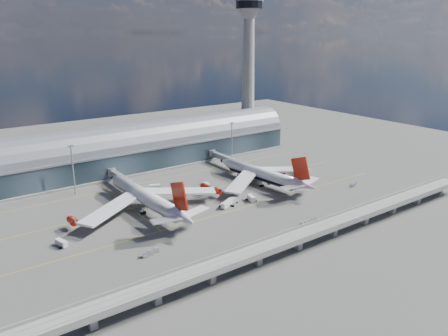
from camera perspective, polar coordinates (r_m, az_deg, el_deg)
ground at (r=209.95m, az=-0.99°, el=-4.86°), size 500.00×500.00×0.00m
taxi_lines at (r=227.26m, az=-4.17°, el=-3.14°), size 200.00×80.12×0.01m
terminal at (r=271.07m, az=-10.44°, el=2.50°), size 200.00×30.00×28.00m
control_tower at (r=313.15m, az=3.19°, el=12.20°), size 19.00×19.00×103.00m
guideway at (r=169.35m, az=9.78°, el=-8.82°), size 220.00×8.50×7.20m
floodlight_mast_left at (r=232.83m, az=-19.13°, el=-0.04°), size 3.00×0.70×25.70m
floodlight_mast_right at (r=276.22m, az=1.03°, el=3.55°), size 3.00×0.70×25.70m
airliner_left at (r=203.44m, az=-9.96°, el=-3.88°), size 71.87×75.48×23.02m
airliner_right at (r=237.01m, az=5.10°, el=-0.85°), size 65.68×68.68×21.78m
jet_bridge_left at (r=240.73m, az=-13.51°, el=-1.11°), size 4.40×28.00×7.25m
jet_bridge_right at (r=270.15m, az=-0.06°, el=1.39°), size 4.40×32.00×7.25m
service_truck_0 at (r=182.17m, az=-20.46°, el=-9.17°), size 3.52×6.40×2.52m
service_truck_1 at (r=211.39m, az=1.17°, el=-4.28°), size 5.18×2.84×2.90m
service_truck_2 at (r=207.23m, az=0.35°, el=-4.73°), size 7.94×5.37×2.81m
service_truck_3 at (r=214.75m, az=3.57°, el=-3.96°), size 3.79×6.25×2.83m
service_truck_4 at (r=231.58m, az=-2.26°, el=-2.33°), size 3.32×5.35×2.89m
service_truck_5 at (r=232.47m, az=-9.00°, el=-2.48°), size 6.09×4.04×2.75m
cargo_train_0 at (r=167.53m, az=-9.55°, el=-10.81°), size 7.73×3.00×1.69m
cargo_train_1 at (r=194.52m, az=11.14°, el=-6.82°), size 11.08×1.49×1.47m
cargo_train_2 at (r=246.03m, az=16.53°, el=-2.04°), size 6.53×4.15×1.47m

